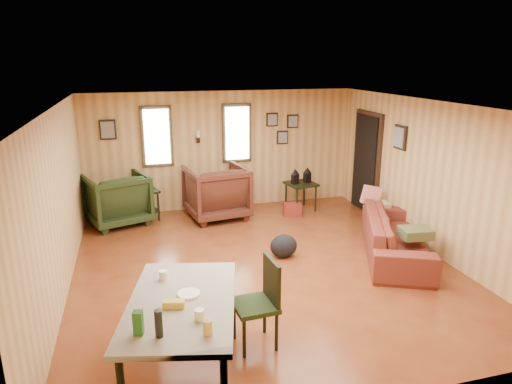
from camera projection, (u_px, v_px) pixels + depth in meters
room at (269, 184)px, 6.85m from camera, size 5.54×6.04×2.44m
sofa at (397, 229)px, 7.15m from camera, size 1.53×2.34×0.89m
recliner_brown at (216, 190)px, 8.85m from camera, size 1.23×1.18×1.13m
recliner_green at (117, 197)px, 8.51m from camera, size 1.30×1.26×1.06m
end_table at (142, 199)px, 8.75m from camera, size 0.70×0.67×0.73m
side_table at (301, 182)px, 9.28m from camera, size 0.65×0.65×0.89m
cooler at (292, 209)px, 9.08m from camera, size 0.39×0.31×0.25m
backpack at (284, 246)px, 7.14m from camera, size 0.46×0.36×0.37m
sofa_pillows at (393, 215)px, 7.58m from camera, size 0.62×1.94×0.40m
dining_table at (181, 309)px, 4.27m from camera, size 1.34×1.82×1.08m
dining_chair at (262, 298)px, 4.87m from camera, size 0.48×0.48×0.99m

